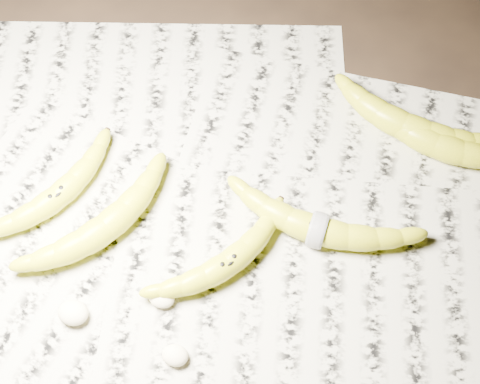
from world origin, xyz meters
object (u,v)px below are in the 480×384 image
(banana_left_b, at_px, (105,226))
(banana_upper_b, at_px, (404,124))
(banana_upper_a, at_px, (437,143))
(banana_taped, at_px, (318,229))
(banana_center, at_px, (227,263))
(banana_left_a, at_px, (57,195))

(banana_left_b, relative_size, banana_upper_b, 1.04)
(banana_upper_a, bearing_deg, banana_taped, -115.92)
(banana_left_b, bearing_deg, banana_upper_b, -20.62)
(banana_upper_a, distance_m, banana_upper_b, 0.05)
(banana_upper_a, xyz_separation_m, banana_upper_b, (-0.05, 0.02, 0.00))
(banana_center, xyz_separation_m, banana_upper_a, (0.22, 0.24, 0.00))
(banana_left_a, relative_size, banana_left_b, 0.94)
(banana_center, height_order, banana_upper_b, banana_upper_b)
(banana_left_b, distance_m, banana_taped, 0.27)
(banana_taped, xyz_separation_m, banana_upper_a, (0.12, 0.17, 0.00))
(banana_left_b, relative_size, banana_taped, 0.90)
(banana_left_b, distance_m, banana_center, 0.16)
(banana_center, bearing_deg, banana_left_a, 120.65)
(banana_upper_b, bearing_deg, banana_taped, -100.33)
(banana_taped, height_order, banana_upper_b, banana_upper_b)
(banana_taped, bearing_deg, banana_upper_a, 55.40)
(banana_left_a, xyz_separation_m, banana_taped, (0.33, 0.05, 0.00))
(banana_left_a, distance_m, banana_upper_a, 0.51)
(banana_left_a, distance_m, banana_taped, 0.34)
(banana_center, bearing_deg, banana_taped, -14.83)
(banana_taped, bearing_deg, banana_center, -140.33)
(banana_taped, height_order, banana_upper_a, same)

